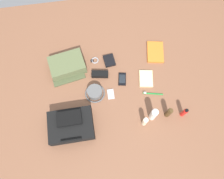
{
  "coord_description": "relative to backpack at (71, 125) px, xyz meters",
  "views": [
    {
      "loc": [
        0.09,
        0.59,
        1.66
      ],
      "look_at": [
        0.0,
        0.0,
        0.04
      ],
      "focal_mm": 34.25,
      "sensor_mm": 36.0,
      "label": 1
    }
  ],
  "objects": [
    {
      "name": "sunglasses_case",
      "position": [
        -0.27,
        -0.4,
        -0.04
      ],
      "size": [
        0.15,
        0.08,
        0.04
      ],
      "primitive_type": "cube",
      "rotation": [
        0.0,
        0.0,
        -0.17
      ],
      "color": "black",
      "rests_on": "ground_plane"
    },
    {
      "name": "toothpaste_tube",
      "position": [
        -0.63,
        0.02,
        0.03
      ],
      "size": [
        0.05,
        0.05,
        0.17
      ],
      "color": "white",
      "rests_on": "ground_plane"
    },
    {
      "name": "notepad",
      "position": [
        -0.65,
        -0.31,
        -0.05
      ],
      "size": [
        0.13,
        0.17,
        0.02
      ],
      "primitive_type": "cube",
      "rotation": [
        0.0,
        0.0,
        -0.17
      ],
      "color": "beige",
      "rests_on": "ground_plane"
    },
    {
      "name": "paperback_novel",
      "position": [
        -0.78,
        -0.55,
        -0.05
      ],
      "size": [
        0.18,
        0.23,
        0.02
      ],
      "color": "orange",
      "rests_on": "ground_plane"
    },
    {
      "name": "media_player",
      "position": [
        -0.34,
        -0.22,
        -0.05
      ],
      "size": [
        0.05,
        0.08,
        0.01
      ],
      "color": "#B7B7BC",
      "rests_on": "ground_plane"
    },
    {
      "name": "sunscreen_spray",
      "position": [
        -0.87,
        0.03,
        0.01
      ],
      "size": [
        0.03,
        0.03,
        0.13
      ],
      "color": "red",
      "rests_on": "ground_plane"
    },
    {
      "name": "backpack",
      "position": [
        0.0,
        0.0,
        0.0
      ],
      "size": [
        0.33,
        0.25,
        0.13
      ],
      "color": "black",
      "rests_on": "ground_plane"
    },
    {
      "name": "bucket_hat",
      "position": [
        -0.21,
        -0.25,
        -0.03
      ],
      "size": [
        0.16,
        0.16,
        0.07
      ],
      "color": "#585858",
      "rests_on": "ground_plane"
    },
    {
      "name": "ground_plane",
      "position": [
        -0.35,
        -0.24,
        -0.07
      ],
      "size": [
        2.64,
        2.02,
        0.02
      ],
      "primitive_type": "cube",
      "color": "brown",
      "rests_on": "ground"
    },
    {
      "name": "wallet",
      "position": [
        -0.37,
        -0.52,
        -0.04
      ],
      "size": [
        0.1,
        0.12,
        0.02
      ],
      "primitive_type": "cube",
      "rotation": [
        0.0,
        0.0,
        0.11
      ],
      "color": "black",
      "rests_on": "ground_plane"
    },
    {
      "name": "toiletry_pouch",
      "position": [
        -0.01,
        -0.51,
        -0.01
      ],
      "size": [
        0.31,
        0.29,
        0.1
      ],
      "color": "#56603D",
      "rests_on": "ground_plane"
    },
    {
      "name": "wristwatch",
      "position": [
        -0.24,
        -0.55,
        -0.05
      ],
      "size": [
        0.07,
        0.06,
        0.01
      ],
      "color": "#99999E",
      "rests_on": "ground_plane"
    },
    {
      "name": "cell_phone",
      "position": [
        -0.45,
        -0.34,
        -0.05
      ],
      "size": [
        0.08,
        0.12,
        0.01
      ],
      "color": "black",
      "rests_on": "ground_plane"
    },
    {
      "name": "toothbrush",
      "position": [
        -0.67,
        -0.17,
        -0.05
      ],
      "size": [
        0.16,
        0.04,
        0.02
      ],
      "color": "#198C33",
      "rests_on": "ground_plane"
    },
    {
      "name": "cologne_bottle",
      "position": [
        -0.75,
        0.02,
        0.01
      ],
      "size": [
        0.04,
        0.04,
        0.14
      ],
      "color": "#473319",
      "rests_on": "ground_plane"
    },
    {
      "name": "lotion_bottle",
      "position": [
        -0.56,
        0.06,
        0.01
      ],
      "size": [
        0.04,
        0.04,
        0.13
      ],
      "color": "beige",
      "rests_on": "ground_plane"
    }
  ]
}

